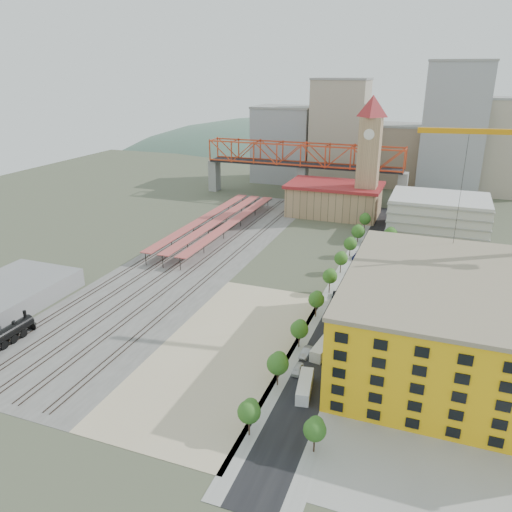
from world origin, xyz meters
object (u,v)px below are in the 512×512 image
at_px(car_0, 298,369).
at_px(clock_tower, 370,147).
at_px(site_trailer_d, 339,314).
at_px(site_trailer_b, 323,348).
at_px(site_trailer_c, 333,326).
at_px(site_trailer_a, 305,386).
at_px(construction_building, 459,322).

bearing_deg(car_0, clock_tower, 92.40).
xyz_separation_m(clock_tower, site_trailer_d, (8.00, -88.89, -27.43)).
bearing_deg(site_trailer_b, site_trailer_d, 97.54).
bearing_deg(site_trailer_c, clock_tower, 93.00).
bearing_deg(site_trailer_d, site_trailer_a, -106.46).
distance_m(construction_building, site_trailer_d, 29.42).
height_order(construction_building, car_0, construction_building).
xyz_separation_m(clock_tower, car_0, (5.00, -114.65, -27.95)).
height_order(clock_tower, site_trailer_d, clock_tower).
bearing_deg(car_0, construction_building, 26.70).
bearing_deg(site_trailer_a, car_0, 108.99).
bearing_deg(site_trailer_b, site_trailer_c, 97.54).
bearing_deg(clock_tower, site_trailer_d, -84.86).
bearing_deg(car_0, site_trailer_c, 81.13).
distance_m(clock_tower, site_trailer_c, 99.42).
distance_m(clock_tower, site_trailer_d, 93.37).
xyz_separation_m(construction_building, site_trailer_b, (-26.00, -5.64, -8.12)).
relative_size(clock_tower, car_0, 11.89).
height_order(construction_building, site_trailer_d, construction_building).
bearing_deg(site_trailer_c, site_trailer_a, -91.80).
distance_m(clock_tower, car_0, 118.11).
bearing_deg(car_0, site_trailer_b, 71.49).
height_order(site_trailer_a, site_trailer_d, site_trailer_d).
relative_size(construction_building, site_trailer_d, 5.46).
relative_size(site_trailer_a, car_0, 2.12).
bearing_deg(site_trailer_d, site_trailer_c, -106.46).
xyz_separation_m(site_trailer_c, car_0, (-3.00, -19.44, -0.46)).
bearing_deg(site_trailer_a, site_trailer_d, 81.31).
xyz_separation_m(site_trailer_b, site_trailer_c, (0.00, 10.43, -0.08)).
bearing_deg(site_trailer_b, site_trailer_a, -82.46).
distance_m(construction_building, car_0, 33.63).
xyz_separation_m(clock_tower, site_trailer_b, (8.00, -105.63, -27.41)).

